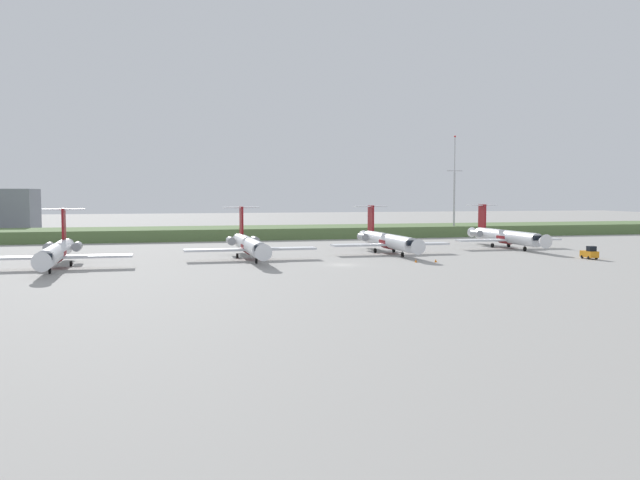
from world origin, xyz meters
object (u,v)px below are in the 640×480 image
(baggage_tug, at_px, (590,253))
(safety_cone_mid_marker, at_px, (436,261))
(regional_jet_nearest, at_px, (56,252))
(regional_jet_fourth, at_px, (505,236))
(regional_jet_second, at_px, (249,245))
(regional_jet_third, at_px, (388,240))
(safety_cone_front_marker, at_px, (416,261))
(antenna_mast, at_px, (454,195))

(baggage_tug, relative_size, safety_cone_mid_marker, 5.82)
(regional_jet_nearest, bearing_deg, regional_jet_fourth, 11.97)
(regional_jet_second, height_order, safety_cone_mid_marker, regional_jet_second)
(regional_jet_third, xyz_separation_m, baggage_tug, (30.79, -18.95, -1.53))
(regional_jet_third, relative_size, regional_jet_fourth, 1.00)
(regional_jet_second, distance_m, safety_cone_front_marker, 29.11)
(regional_jet_third, height_order, regional_jet_fourth, same)
(regional_jet_nearest, relative_size, baggage_tug, 9.69)
(regional_jet_second, distance_m, safety_cone_mid_marker, 32.36)
(baggage_tug, bearing_deg, regional_jet_second, 166.27)
(safety_cone_mid_marker, bearing_deg, regional_jet_third, 97.14)
(regional_jet_fourth, relative_size, safety_cone_mid_marker, 56.36)
(regional_jet_fourth, height_order, safety_cone_front_marker, regional_jet_fourth)
(regional_jet_fourth, distance_m, safety_cone_mid_marker, 35.55)
(regional_jet_fourth, distance_m, baggage_tug, 25.46)
(regional_jet_second, relative_size, regional_jet_fourth, 1.00)
(safety_cone_front_marker, bearing_deg, regional_jet_nearest, 174.73)
(baggage_tug, bearing_deg, regional_jet_fourth, 95.83)
(regional_jet_third, distance_m, antenna_mast, 55.65)
(regional_jet_second, bearing_deg, regional_jet_fourth, 11.32)
(regional_jet_second, bearing_deg, safety_cone_mid_marker, -23.89)
(regional_jet_third, distance_m, baggage_tug, 36.19)
(regional_jet_nearest, xyz_separation_m, regional_jet_second, (30.99, 7.23, 0.00))
(safety_cone_front_marker, bearing_deg, baggage_tug, -3.02)
(regional_jet_third, relative_size, safety_cone_mid_marker, 56.36)
(regional_jet_second, relative_size, regional_jet_third, 1.00)
(regional_jet_second, relative_size, safety_cone_mid_marker, 56.36)
(antenna_mast, bearing_deg, safety_cone_front_marker, -119.80)
(regional_jet_fourth, distance_m, safety_cone_front_marker, 37.68)
(regional_jet_nearest, relative_size, regional_jet_third, 1.00)
(regional_jet_nearest, height_order, safety_cone_front_marker, regional_jet_nearest)
(regional_jet_fourth, bearing_deg, regional_jet_nearest, -168.03)
(baggage_tug, height_order, safety_cone_front_marker, baggage_tug)
(antenna_mast, distance_m, safety_cone_mid_marker, 69.74)
(regional_jet_nearest, xyz_separation_m, safety_cone_front_marker, (57.18, -5.27, -2.26))
(regional_jet_third, xyz_separation_m, antenna_mast, (33.71, 43.47, 8.39))
(antenna_mast, xyz_separation_m, safety_cone_mid_marker, (-31.48, -61.31, -10.65))
(regional_jet_fourth, xyz_separation_m, baggage_tug, (2.58, -25.29, -1.53))
(regional_jet_second, height_order, regional_jet_fourth, same)
(regional_jet_nearest, xyz_separation_m, regional_jet_fourth, (86.47, 18.34, 0.00))
(baggage_tug, bearing_deg, safety_cone_front_marker, 176.98)
(antenna_mast, bearing_deg, baggage_tug, -92.68)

